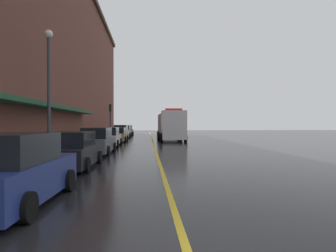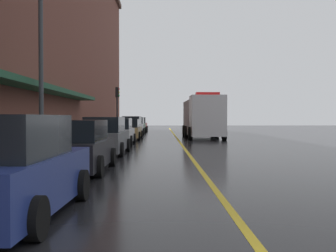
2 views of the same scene
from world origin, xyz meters
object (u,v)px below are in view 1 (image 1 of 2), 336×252
parked_car_0 (12,172)px  box_truck (171,126)px  parking_meter_1 (101,133)px  traffic_light_near (110,114)px  parked_car_2 (97,142)px  parking_meter_0 (106,132)px  parked_car_5 (121,132)px  parked_car_3 (109,137)px  parked_car_4 (117,135)px  street_lamp_left (49,79)px  parked_car_1 (72,151)px  parked_car_7 (127,131)px  parked_car_6 (125,131)px

parked_car_0 → box_truck: box_truck is taller
parking_meter_1 → traffic_light_near: (0.06, 7.17, 2.10)m
parked_car_0 → parked_car_2: bearing=1.7°
parked_car_2 → parking_meter_0: 14.11m
parked_car_5 → traffic_light_near: size_ratio=1.10×
parked_car_0 → parked_car_3: size_ratio=0.95×
parked_car_5 → parking_meter_1: 8.32m
parked_car_4 → street_lamp_left: (-2.06, -15.95, 3.65)m
street_lamp_left → parking_meter_1: bearing=87.5°
traffic_light_near → parking_meter_0: bearing=-90.9°
box_truck → parking_meter_0: (-7.50, -0.47, -0.66)m
parked_car_1 → parking_meter_0: (-1.35, 20.21, 0.29)m
parking_meter_0 → parking_meter_1: bearing=-90.0°
parked_car_2 → parked_car_7: parked_car_2 is taller
parked_car_3 → parking_meter_0: size_ratio=3.60×
parked_car_3 → parking_meter_0: parked_car_3 is taller
traffic_light_near → parked_car_6: bearing=78.2°
parked_car_2 → traffic_light_near: bearing=5.4°
parked_car_4 → parked_car_0: bearing=-179.2°
parked_car_3 → parked_car_0: bearing=-179.9°
box_truck → parking_meter_1: 8.41m
parked_car_7 → parking_meter_0: parked_car_7 is taller
parked_car_6 → box_truck: (6.10, -9.82, 0.91)m
parked_car_1 → parked_car_2: 6.18m
parking_meter_1 → box_truck: bearing=26.5°
parked_car_6 → parking_meter_0: size_ratio=3.43×
parked_car_1 → parked_car_6: parked_car_6 is taller
parked_car_6 → street_lamp_left: 27.88m
parked_car_5 → parked_car_3: bearing=-178.0°
street_lamp_left → parked_car_0: bearing=-77.2°
parked_car_2 → parking_meter_1: size_ratio=3.58×
parked_car_7 → traffic_light_near: bearing=174.0°
parked_car_0 → traffic_light_near: (-1.35, 30.03, 2.33)m
parked_car_6 → traffic_light_near: bearing=169.5°
parked_car_5 → parked_car_4: bearing=-177.1°
parked_car_7 → street_lamp_left: bearing=176.8°
parked_car_2 → parking_meter_0: bearing=6.9°
parked_car_1 → parking_meter_1: (-1.35, 16.93, 0.29)m
parked_car_0 → parking_meter_0: size_ratio=3.40×
parked_car_7 → parking_meter_1: 19.50m
parking_meter_1 → traffic_light_near: bearing=89.5°
box_truck → parking_meter_1: box_truck is taller
parked_car_3 → box_truck: (6.13, 8.14, 0.94)m
parked_car_7 → parking_meter_0: (-1.37, -16.17, 0.26)m
parked_car_0 → parked_car_5: (-0.06, 31.07, 0.02)m
parked_car_0 → traffic_light_near: traffic_light_near is taller
parked_car_4 → parking_meter_1: (-1.46, -1.93, 0.31)m
parked_car_6 → street_lamp_left: size_ratio=0.66×
parked_car_4 → box_truck: bearing=-72.4°
parking_meter_1 → street_lamp_left: size_ratio=0.19×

